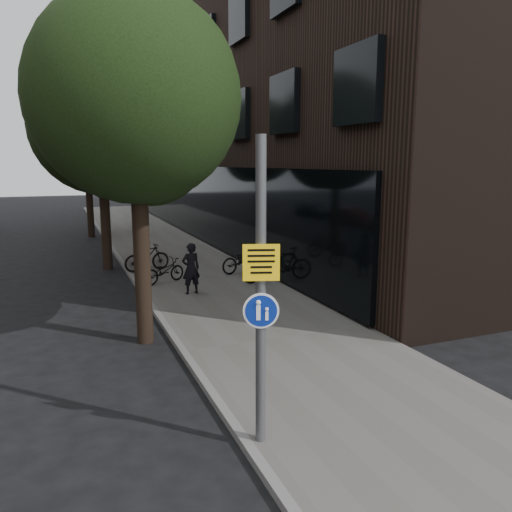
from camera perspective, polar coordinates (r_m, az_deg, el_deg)
ground at (r=8.61m, az=11.16°, el=-17.07°), size 120.00×120.00×0.00m
sidewalk at (r=17.40m, az=-6.22°, el=-2.45°), size 4.50×60.00×0.12m
curb_edge at (r=16.96m, az=-13.56°, el=-3.02°), size 0.15×60.00×0.13m
building_right_dark_brick at (r=31.49m, az=2.58°, el=19.78°), size 12.00×40.00×18.00m
street_tree_near at (r=11.18m, az=-13.33°, el=16.17°), size 4.40×4.40×7.50m
street_tree_mid at (r=19.60m, az=-17.17°, el=13.48°), size 5.00×5.00×7.80m
street_tree_far at (r=28.57m, az=-18.74°, el=12.34°), size 5.00×5.00×7.80m
signpost at (r=6.67m, az=0.55°, el=-4.38°), size 0.47×0.18×4.21m
pedestrian at (r=14.91m, az=-7.45°, el=-1.43°), size 0.60×0.43×1.53m
parked_bike_facade_near at (r=17.74m, az=-1.47°, el=-0.40°), size 1.88×1.06×0.94m
parked_bike_facade_far at (r=16.30m, az=1.25°, el=-1.07°), size 1.88×0.70×1.10m
parked_bike_curb_near at (r=16.49m, az=-10.45°, el=-1.67°), size 1.60×1.10×0.80m
parked_bike_curb_far at (r=18.38m, az=-12.36°, el=-0.15°), size 1.72×0.75×1.00m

